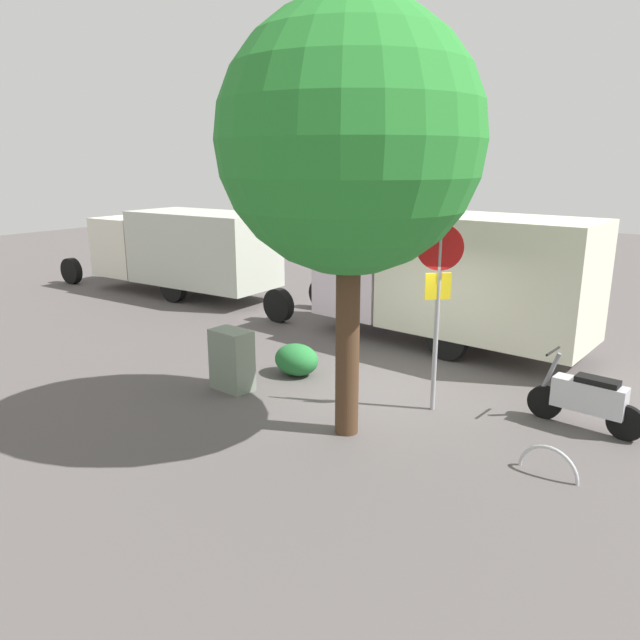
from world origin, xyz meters
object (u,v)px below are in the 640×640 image
Objects in this scene: box_truck_near at (450,275)px; stop_sign at (438,289)px; street_tree at (350,142)px; utility_cabinet at (232,360)px; motorcycle at (588,399)px; box_truck_far at (180,247)px; bike_rack_hoop at (548,474)px.

box_truck_near is 3.92m from stop_sign.
box_truck_near is 5.96m from street_tree.
street_tree is 4.74m from utility_cabinet.
motorcycle is 0.57× the size of stop_sign.
box_truck_near is 0.99× the size of box_truck_far.
street_tree reaches higher than stop_sign.
box_truck_far is 7.22× the size of utility_cabinet.
street_tree is (-9.91, 5.37, 2.90)m from box_truck_far.
stop_sign is at bearing 22.06° from motorcycle.
bike_rack_hoop is at bearing 92.95° from motorcycle.
street_tree is 7.45× the size of bike_rack_hoop.
stop_sign is at bearing 157.88° from box_truck_far.
box_truck_far is 13.86m from bike_rack_hoop.
stop_sign reaches higher than utility_cabinet.
box_truck_near is 4.85m from motorcycle.
utility_cabinet is at bearing 24.13° from motorcycle.
box_truck_far is 11.29m from stop_sign.
box_truck_far is 4.57× the size of motorcycle.
street_tree is (-0.68, 5.24, 2.76)m from box_truck_near.
box_truck_near is at bearing -33.43° from motorcycle.
motorcycle is 6.14m from utility_cabinet.
street_tree reaches higher than bike_rack_hoop.
street_tree is at bearing 65.88° from stop_sign.
motorcycle is 2.13× the size of bike_rack_hoop.
box_truck_far is at bearing -20.70° from bike_rack_hoop.
utility_cabinet is (2.76, -0.28, -3.84)m from street_tree.
bike_rack_hoop is at bearing -170.46° from street_tree.
street_tree reaches higher than box_truck_near.
utility_cabinet is 1.35× the size of bike_rack_hoop.
box_truck_far is at bearing -28.47° from street_tree.
box_truck_far is (9.23, -0.14, -0.13)m from box_truck_near.
motorcycle is (-12.94, 3.05, -1.00)m from box_truck_far.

